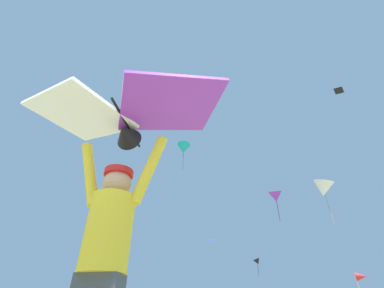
% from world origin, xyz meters
% --- Properties ---
extents(kite_flyer_person, '(0.79, 0.43, 1.92)m').
position_xyz_m(kite_flyer_person, '(-0.07, 0.28, 0.94)').
color(kite_flyer_person, '#424751').
rests_on(kite_flyer_person, ground).
extents(held_stunt_kite, '(1.88, 1.28, 0.42)m').
position_xyz_m(held_stunt_kite, '(-0.04, 0.20, 2.16)').
color(held_stunt_kite, black).
extents(distant_kite_black_high_right, '(1.07, 1.03, 2.07)m').
position_xyz_m(distant_kite_black_high_right, '(-7.88, 33.84, 6.67)').
color(distant_kite_black_high_right, black).
extents(distant_kite_purple_mid_left, '(1.85, 2.01, 3.24)m').
position_xyz_m(distant_kite_purple_mid_left, '(-2.72, 24.54, 10.85)').
color(distant_kite_purple_mid_left, purple).
extents(distant_kite_teal_low_right, '(1.45, 1.49, 2.81)m').
position_xyz_m(distant_kite_teal_low_right, '(-9.11, 17.03, 14.16)').
color(distant_kite_teal_low_right, '#19B2AD').
extents(distant_kite_blue_overhead_distant, '(0.65, 0.66, 0.23)m').
position_xyz_m(distant_kite_blue_overhead_distant, '(-11.31, 27.56, 8.33)').
color(distant_kite_blue_overhead_distant, blue).
extents(distant_kite_black_far_center, '(0.89, 0.89, 0.32)m').
position_xyz_m(distant_kite_black_far_center, '(4.95, 18.57, 16.64)').
color(distant_kite_black_far_center, black).
extents(distant_kite_white_high_left, '(2.02, 2.02, 3.22)m').
position_xyz_m(distant_kite_white_high_left, '(1.61, 17.72, 8.07)').
color(distant_kite_white_high_left, white).
extents(marker_flag, '(0.30, 0.24, 1.74)m').
position_xyz_m(marker_flag, '(1.78, 8.57, 1.51)').
color(marker_flag, silver).
rests_on(marker_flag, ground).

